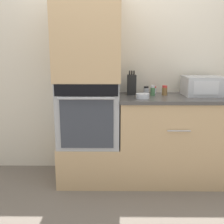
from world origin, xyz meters
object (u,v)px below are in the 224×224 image
wall_oven (90,112)px  bowl (142,96)px  condiment_jar_back (153,91)px  condiment_jar_near (165,90)px  condiment_jar_mid (154,90)px  microwave (203,86)px  condiment_jar_far (146,90)px  knife_block (132,84)px

wall_oven → bowl: bearing=-13.1°
condiment_jar_back → condiment_jar_near: bearing=14.5°
condiment_jar_mid → wall_oven: bearing=-161.1°
microwave → condiment_jar_near: size_ratio=3.86×
condiment_jar_back → condiment_jar_mid: bearing=78.4°
condiment_jar_near → condiment_jar_mid: condiment_jar_near is taller
bowl → condiment_jar_far: size_ratio=1.70×
condiment_jar_mid → condiment_jar_back: condiment_jar_back is taller
bowl → condiment_jar_near: (0.26, 0.20, 0.03)m
knife_block → condiment_jar_far: knife_block is taller
microwave → knife_block: (-0.75, 0.06, 0.01)m
condiment_jar_far → condiment_jar_back: 0.18m
condiment_jar_near → condiment_jar_back: condiment_jar_back is taller
condiment_jar_near → knife_block: bearing=170.2°
wall_oven → microwave: microwave is taller
wall_oven → condiment_jar_back: 0.70m
knife_block → condiment_jar_mid: (0.26, 0.10, -0.07)m
microwave → condiment_jar_mid: 0.52m
condiment_jar_near → condiment_jar_mid: 0.19m
condiment_jar_far → microwave: bearing=-13.0°
bowl → condiment_jar_near: bearing=38.2°
microwave → condiment_jar_mid: (-0.49, 0.16, -0.06)m
condiment_jar_mid → condiment_jar_back: 0.20m
microwave → condiment_jar_mid: microwave is taller
condiment_jar_back → bowl: bearing=-126.6°
condiment_jar_near → condiment_jar_far: bearing=143.2°
wall_oven → condiment_jar_near: size_ratio=6.32×
knife_block → bowl: bearing=-70.7°
condiment_jar_back → microwave: bearing=3.6°
wall_oven → microwave: bearing=3.6°
wall_oven → condiment_jar_near: 0.83m
wall_oven → condiment_jar_back: size_ratio=5.96×
condiment_jar_mid → condiment_jar_far: condiment_jar_far is taller
bowl → condiment_jar_far: 0.34m
wall_oven → condiment_jar_far: wall_oven is taller
condiment_jar_far → condiment_jar_back: size_ratio=0.71×
bowl → wall_oven: bearing=166.9°
microwave → condiment_jar_near: 0.40m
knife_block → bowl: 0.29m
microwave → condiment_jar_back: 0.54m
wall_oven → bowl: size_ratio=4.93×
condiment_jar_near → condiment_jar_mid: bearing=118.8°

